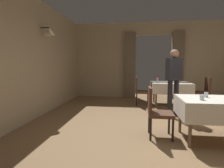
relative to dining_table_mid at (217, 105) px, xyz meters
name	(u,v)px	position (x,y,z in m)	size (l,w,h in m)	color
ground	(172,137)	(-0.74, 0.05, -0.64)	(10.08, 10.08, 0.00)	olive
wall_left	(8,56)	(-3.94, 0.05, 0.87)	(0.49, 8.40, 3.00)	tan
wall_back	(153,60)	(-0.74, 4.23, 0.88)	(6.40, 0.27, 3.00)	tan
dining_table_mid	(217,105)	(0.00, 0.00, 0.00)	(1.31, 0.92, 0.75)	#7A604C
dining_table_far	(171,86)	(-0.27, 2.91, 0.00)	(1.25, 0.98, 0.75)	#7A604C
chair_mid_left	(156,110)	(-1.04, 0.04, -0.12)	(0.45, 0.44, 0.93)	black
chair_far_left	(140,89)	(-1.28, 2.79, -0.12)	(0.45, 0.44, 0.93)	black
chair_far_right	(204,90)	(0.74, 2.84, -0.12)	(0.44, 0.44, 0.93)	black
glass_mid_b	(206,95)	(-0.15, 0.14, 0.16)	(0.07, 0.07, 0.09)	silver
glass_mid_c	(202,98)	(-0.31, -0.15, 0.15)	(0.08, 0.08, 0.08)	silver
flower_vase_far	(157,80)	(-0.73, 2.67, 0.20)	(0.07, 0.07, 0.17)	silver
glass_far_b	(178,81)	(-0.05, 2.88, 0.15)	(0.08, 0.08, 0.08)	silver
plate_far_c	(178,82)	(0.02, 3.15, 0.12)	(0.18, 0.18, 0.01)	white
person_waiter_by_doorway	(174,77)	(-0.46, 1.50, 0.38)	(0.41, 0.33, 1.72)	black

